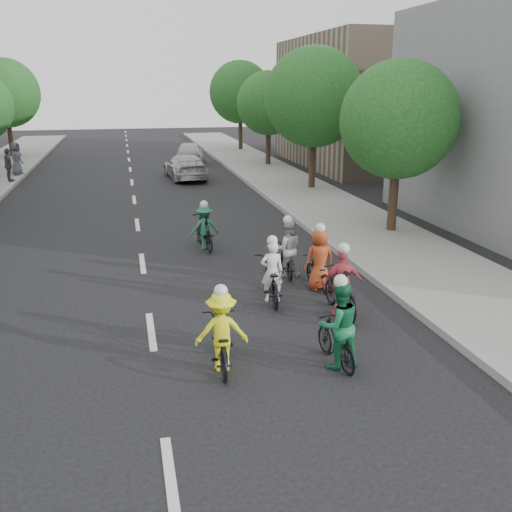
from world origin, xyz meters
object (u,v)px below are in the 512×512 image
object	(u,v)px
cyclist_2	(271,278)
cyclist_4	(204,230)
cyclist_3	(341,288)
cyclist_6	(287,254)
follow_car_lead	(185,167)
cyclist_5	(338,331)
spectator_1	(9,165)
cyclist_1	(221,338)
cyclist_0	(319,266)
follow_car_trail	(190,152)
spectator_2	(16,159)

from	to	relation	value
cyclist_2	cyclist_4	xyz separation A→B (m)	(-0.96, 4.90, 0.07)
cyclist_2	cyclist_3	xyz separation A→B (m)	(1.32, -1.28, 0.09)
cyclist_6	follow_car_lead	size ratio (longest dim) A/B	0.37
cyclist_4	cyclist_5	distance (m)	8.62
cyclist_6	follow_car_lead	distance (m)	17.57
cyclist_3	spectator_1	distance (m)	23.37
cyclist_5	follow_car_lead	world-z (taller)	cyclist_5
cyclist_1	cyclist_2	size ratio (longest dim) A/B	0.91
cyclist_2	cyclist_5	bearing A→B (deg)	101.60
cyclist_0	follow_car_lead	xyz separation A→B (m)	(-1.41, 18.73, 0.07)
cyclist_5	cyclist_6	world-z (taller)	cyclist_5
follow_car_trail	follow_car_lead	bearing A→B (deg)	89.53
cyclist_3	cyclist_5	bearing A→B (deg)	66.88
cyclist_5	follow_car_lead	bearing A→B (deg)	-95.30
cyclist_2	spectator_2	distance (m)	23.84
cyclist_1	spectator_2	size ratio (longest dim) A/B	0.99
cyclist_0	follow_car_trail	world-z (taller)	cyclist_0
cyclist_0	spectator_1	size ratio (longest dim) A/B	1.00
cyclist_1	cyclist_4	world-z (taller)	cyclist_1
cyclist_4	follow_car_lead	bearing A→B (deg)	-100.75
spectator_1	cyclist_1	bearing A→B (deg)	173.93
cyclist_2	cyclist_3	distance (m)	1.84
cyclist_1	cyclist_6	world-z (taller)	cyclist_6
cyclist_1	cyclist_2	world-z (taller)	cyclist_1
spectator_2	cyclist_6	bearing A→B (deg)	-135.15
cyclist_0	cyclist_6	size ratio (longest dim) A/B	1.02
cyclist_2	follow_car_trail	bearing A→B (deg)	-86.21
cyclist_1	cyclist_4	distance (m)	8.15
cyclist_0	cyclist_3	world-z (taller)	cyclist_0
cyclist_4	follow_car_trail	xyz separation A→B (m)	(1.95, 20.79, 0.10)
follow_car_trail	spectator_1	world-z (taller)	spectator_1
cyclist_2	cyclist_4	size ratio (longest dim) A/B	1.03
cyclist_2	cyclist_6	size ratio (longest dim) A/B	1.17
cyclist_1	follow_car_lead	distance (m)	22.55
cyclist_0	cyclist_5	size ratio (longest dim) A/B	0.96
follow_car_trail	spectator_2	xyz separation A→B (m)	(-10.29, -3.75, 0.34)
cyclist_1	cyclist_6	bearing A→B (deg)	-113.85
cyclist_6	spectator_2	xyz separation A→B (m)	(-10.19, 20.21, 0.47)
cyclist_5	follow_car_lead	size ratio (longest dim) A/B	0.39
cyclist_5	spectator_2	world-z (taller)	spectator_2
cyclist_1	follow_car_lead	size ratio (longest dim) A/B	0.39
cyclist_2	follow_car_lead	size ratio (longest dim) A/B	0.43
cyclist_0	cyclist_1	size ratio (longest dim) A/B	0.96
cyclist_0	cyclist_1	distance (m)	4.92
cyclist_4	cyclist_6	xyz separation A→B (m)	(1.85, -3.17, -0.03)
follow_car_lead	cyclist_3	bearing A→B (deg)	89.16
spectator_2	follow_car_trail	bearing A→B (deg)	-51.87
follow_car_lead	follow_car_trail	xyz separation A→B (m)	(0.99, 6.42, 0.06)
cyclist_1	follow_car_trail	xyz separation A→B (m)	(2.77, 28.89, 0.13)
follow_car_lead	cyclist_6	bearing A→B (deg)	88.39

